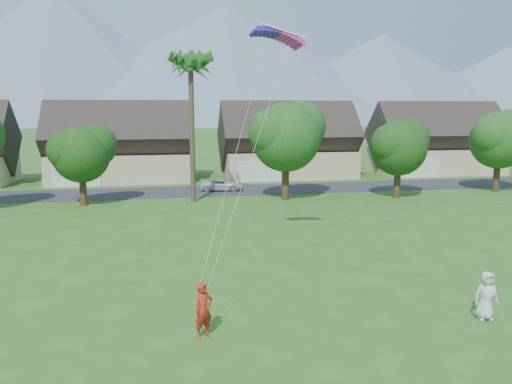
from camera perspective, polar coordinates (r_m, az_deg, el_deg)
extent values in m
plane|color=#2D6019|center=(16.55, 6.77, -18.89)|extent=(500.00, 500.00, 0.00)
cube|color=#2D2D30|center=(48.72, -5.22, 0.14)|extent=(90.00, 7.00, 0.01)
imported|color=#B42714|center=(17.76, -6.02, -13.30)|extent=(0.86, 0.77, 1.97)
imported|color=silver|center=(20.99, 24.84, -10.69)|extent=(0.99, 0.72, 1.85)
imported|color=silver|center=(48.74, -3.96, 0.83)|extent=(4.28, 2.40, 1.13)
cone|color=slate|center=(279.81, -21.70, 14.35)|extent=(190.00, 190.00, 70.00)
cone|color=slate|center=(277.01, -3.56, 14.20)|extent=(240.00, 240.00, 62.00)
cone|color=slate|center=(301.33, 14.12, 12.41)|extent=(200.00, 200.00, 50.00)
cone|color=slate|center=(342.10, 26.60, 10.91)|extent=(180.00, 180.00, 45.00)
cube|color=beige|center=(57.40, -15.10, 2.76)|extent=(15.00, 8.00, 3.00)
cube|color=#382D28|center=(57.13, -15.24, 6.04)|extent=(15.75, 8.15, 8.15)
cube|color=silver|center=(53.95, -19.86, 1.69)|extent=(4.80, 0.12, 2.20)
cube|color=beige|center=(59.03, 3.63, 3.25)|extent=(15.00, 8.00, 3.00)
cube|color=#382D28|center=(58.77, 3.67, 6.43)|extent=(15.75, 8.15, 8.15)
cube|color=silver|center=(54.22, 0.38, 2.29)|extent=(4.80, 0.12, 2.20)
cube|color=beige|center=(66.30, 19.79, 3.39)|extent=(15.00, 8.00, 3.00)
cube|color=#382D28|center=(66.07, 19.95, 6.22)|extent=(15.75, 8.15, 8.15)
cube|color=silver|center=(60.76, 18.27, 2.59)|extent=(4.80, 0.12, 2.20)
cylinder|color=#47301C|center=(43.40, -19.14, -0.04)|extent=(0.56, 0.56, 2.18)
sphere|color=#214916|center=(43.02, -19.36, 4.07)|extent=(4.62, 4.62, 4.62)
cylinder|color=#47301C|center=(43.64, 3.38, 0.94)|extent=(0.62, 0.62, 2.82)
sphere|color=#214916|center=(43.23, 3.43, 6.26)|extent=(5.98, 5.98, 5.98)
cylinder|color=#47301C|center=(46.20, 15.81, 0.75)|extent=(0.58, 0.58, 2.30)
sphere|color=#214916|center=(45.84, 15.99, 4.85)|extent=(4.90, 4.90, 4.90)
cylinder|color=#47301C|center=(53.19, 25.77, 1.41)|extent=(0.60, 0.60, 2.56)
sphere|color=#214916|center=(52.87, 26.06, 5.36)|extent=(5.44, 5.44, 5.44)
cylinder|color=#4C3D26|center=(42.49, -7.33, 6.88)|extent=(0.44, 0.44, 12.00)
sphere|color=#286021|center=(42.68, -7.51, 15.35)|extent=(3.00, 3.00, 3.00)
cube|color=#3C19BE|center=(25.64, 1.07, 17.62)|extent=(1.44, 1.18, 0.50)
cube|color=#D527A5|center=(25.93, 4.02, 17.50)|extent=(1.44, 1.18, 0.50)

